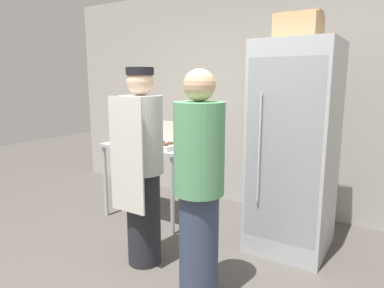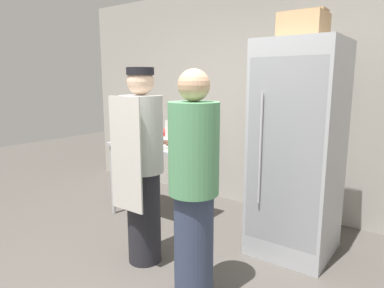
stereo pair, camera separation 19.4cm
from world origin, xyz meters
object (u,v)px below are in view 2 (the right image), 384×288
(binder_stack, at_px, (164,136))
(person_baker, at_px, (142,165))
(cardboard_storage_box, at_px, (303,26))
(refrigerator, at_px, (297,150))
(blender_pitcher, at_px, (139,130))
(donut_box, at_px, (169,144))
(person_customer, at_px, (194,187))

(binder_stack, bearing_deg, person_baker, -58.39)
(cardboard_storage_box, bearing_deg, person_baker, -132.24)
(refrigerator, relative_size, person_baker, 1.14)
(refrigerator, height_order, blender_pitcher, refrigerator)
(donut_box, height_order, cardboard_storage_box, cardboard_storage_box)
(person_baker, bearing_deg, person_customer, -14.45)
(donut_box, relative_size, binder_stack, 0.91)
(refrigerator, relative_size, binder_stack, 6.21)
(donut_box, distance_m, person_customer, 1.31)
(person_customer, bearing_deg, blender_pitcher, 146.32)
(donut_box, relative_size, person_customer, 0.17)
(donut_box, bearing_deg, binder_stack, 138.96)
(refrigerator, relative_size, donut_box, 6.81)
(cardboard_storage_box, bearing_deg, blender_pitcher, -174.96)
(blender_pitcher, xyz_separation_m, person_customer, (1.61, -1.07, -0.15))
(cardboard_storage_box, xyz_separation_m, person_customer, (-0.29, -1.24, -1.21))
(refrigerator, relative_size, blender_pitcher, 6.94)
(refrigerator, bearing_deg, blender_pitcher, -177.52)
(donut_box, distance_m, blender_pitcher, 0.67)
(blender_pitcher, distance_m, binder_stack, 0.35)
(person_baker, bearing_deg, cardboard_storage_box, 47.76)
(blender_pitcher, xyz_separation_m, person_baker, (0.93, -0.90, -0.12))
(blender_pitcher, distance_m, person_customer, 1.94)
(blender_pitcher, bearing_deg, refrigerator, 2.48)
(refrigerator, bearing_deg, binder_stack, -179.66)
(refrigerator, distance_m, person_customer, 1.21)
(binder_stack, height_order, person_baker, person_baker)
(refrigerator, bearing_deg, person_baker, -135.71)
(donut_box, distance_m, cardboard_storage_box, 1.74)
(donut_box, xyz_separation_m, person_baker, (0.30, -0.71, -0.04))
(refrigerator, xyz_separation_m, cardboard_storage_box, (-0.04, 0.08, 1.10))
(binder_stack, height_order, person_customer, person_customer)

